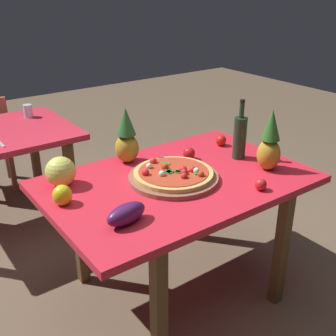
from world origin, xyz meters
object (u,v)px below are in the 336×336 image
pizza_board (174,178)px  melon (61,172)px  pineapple_right (270,143)px  tomato_near_board (189,153)px  tomato_by_bottle (221,140)px  pizza (174,173)px  drinking_glass_water (28,111)px  tomato_beside_pepper (261,184)px  tomato_at_corner (270,155)px  eggplant (126,214)px  knife_utensil (0,143)px  bell_pepper (62,195)px  display_table (177,192)px  wine_bottle (240,137)px  pineapple_left (127,138)px

pizza_board → melon: 0.58m
pineapple_right → tomato_near_board: pineapple_right is taller
tomato_by_bottle → pizza_board: bearing=-157.5°
pizza → drinking_glass_water: drinking_glass_water is taller
tomato_by_bottle → drinking_glass_water: (-0.78, 1.32, 0.01)m
pineapple_right → tomato_beside_pepper: size_ratio=5.63×
melon → tomato_at_corner: melon is taller
drinking_glass_water → tomato_at_corner: bearing=-62.6°
pineapple_right → eggplant: 0.93m
tomato_beside_pepper → knife_utensil: tomato_beside_pepper is taller
eggplant → tomato_beside_pepper: eggplant is taller
bell_pepper → drinking_glass_water: same height
melon → bell_pepper: bearing=-111.4°
melon → tomato_near_board: size_ratio=2.15×
pizza_board → tomato_by_bottle: bearing=22.5°
tomato_beside_pepper → display_table: bearing=126.2°
tomato_beside_pepper → pizza: bearing=129.1°
eggplant → tomato_by_bottle: bearing=24.9°
eggplant → pizza_board: bearing=27.8°
tomato_at_corner → tomato_near_board: 0.47m
knife_utensil → melon: bearing=-83.8°
bell_pepper → drinking_glass_water: 1.48m
pineapple_right → melon: 1.12m
tomato_at_corner → tomato_by_bottle: (-0.07, 0.34, 0.00)m
display_table → tomato_beside_pepper: bearing=-53.8°
display_table → tomato_by_bottle: bearing=23.4°
tomato_at_corner → knife_utensil: (-1.20, 1.21, -0.03)m
display_table → bell_pepper: bearing=170.8°
tomato_beside_pepper → knife_utensil: 1.68m
wine_bottle → pineapple_left: size_ratio=1.09×
display_table → melon: bearing=151.7°
pizza_board → tomato_by_bottle: size_ratio=6.98×
pineapple_left → tomato_at_corner: (0.69, -0.47, -0.11)m
pizza_board → drinking_glass_water: bearing=98.9°
tomato_beside_pepper → tomato_by_bottle: (0.26, 0.57, 0.00)m
knife_utensil → pineapple_left: bearing=-54.9°
pineapple_right → tomato_by_bottle: pineapple_right is taller
display_table → pizza: size_ratio=3.33×
display_table → bell_pepper: size_ratio=13.81×
pineapple_left → tomato_by_bottle: (0.61, -0.13, -0.11)m
pizza → wine_bottle: (0.49, 0.01, 0.09)m
eggplant → drinking_glass_water: size_ratio=2.06×
pizza → tomato_near_board: bearing=35.4°
pizza_board → tomato_at_corner: size_ratio=7.20×
tomato_at_corner → knife_utensil: tomato_at_corner is taller
eggplant → tomato_at_corner: 1.04m
pineapple_right → tomato_beside_pepper: bearing=-145.4°
tomato_near_board → eggplant: bearing=-149.3°
melon → tomato_beside_pepper: bearing=-39.0°
pineapple_left → tomato_near_board: 0.38m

